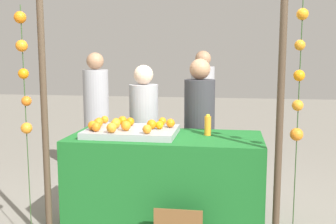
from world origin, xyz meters
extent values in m
cube|color=#196023|center=(0.00, 0.00, 0.46)|extent=(1.76, 0.80, 0.92)
cube|color=#9EA0A5|center=(-0.32, 0.00, 0.95)|extent=(0.83, 0.59, 0.06)
sphere|color=orange|center=(-0.44, -0.24, 1.03)|extent=(0.09, 0.09, 0.09)
sphere|color=orange|center=(-0.34, -0.12, 1.03)|extent=(0.09, 0.09, 0.09)
sphere|color=orange|center=(-0.59, -0.19, 1.02)|extent=(0.08, 0.08, 0.08)
sphere|color=orange|center=(-0.48, 0.06, 1.02)|extent=(0.08, 0.08, 0.08)
sphere|color=orange|center=(-0.46, 0.19, 1.03)|extent=(0.08, 0.08, 0.08)
sphere|color=orange|center=(-0.64, 0.01, 1.03)|extent=(0.09, 0.09, 0.09)
sphere|color=orange|center=(0.03, 0.10, 1.02)|extent=(0.08, 0.08, 0.08)
sphere|color=orange|center=(-0.13, -0.01, 1.03)|extent=(0.09, 0.09, 0.09)
sphere|color=orange|center=(-0.67, 0.13, 1.02)|extent=(0.07, 0.07, 0.07)
sphere|color=orange|center=(-0.06, 0.01, 1.02)|extent=(0.08, 0.08, 0.08)
sphere|color=orange|center=(-0.07, 0.22, 1.02)|extent=(0.08, 0.08, 0.08)
sphere|color=orange|center=(-0.13, -0.22, 1.02)|extent=(0.08, 0.08, 0.08)
sphere|color=orange|center=(-0.65, 0.24, 1.02)|extent=(0.07, 0.07, 0.07)
sphere|color=orange|center=(-0.65, -0.13, 1.03)|extent=(0.09, 0.09, 0.09)
sphere|color=orange|center=(-0.47, -0.01, 1.03)|extent=(0.09, 0.09, 0.09)
sphere|color=orange|center=(-0.37, 0.13, 1.02)|extent=(0.08, 0.08, 0.08)
cylinder|color=orange|center=(0.38, 0.09, 1.01)|extent=(0.06, 0.06, 0.18)
cylinder|color=yellow|center=(0.38, 0.09, 1.11)|extent=(0.03, 0.03, 0.02)
cylinder|color=#99999E|center=(-0.34, 0.65, 0.67)|extent=(0.31, 0.31, 1.34)
sphere|color=beige|center=(-0.34, 0.65, 1.45)|extent=(0.21, 0.21, 0.21)
cylinder|color=#333338|center=(0.26, 0.66, 0.70)|extent=(0.32, 0.32, 1.40)
sphere|color=#A87A59|center=(0.26, 0.66, 1.51)|extent=(0.22, 0.22, 0.22)
cylinder|color=#99999E|center=(-1.21, 1.62, 0.73)|extent=(0.34, 0.34, 1.46)
sphere|color=#A87A59|center=(-1.21, 1.62, 1.57)|extent=(0.23, 0.23, 0.23)
cylinder|color=#99999E|center=(0.17, 2.41, 0.74)|extent=(0.34, 0.34, 1.48)
sphere|color=#A87A59|center=(0.17, 2.41, 1.60)|extent=(0.23, 0.23, 0.23)
cylinder|color=#473828|center=(-0.96, -0.44, 1.14)|extent=(0.06, 0.06, 2.28)
cylinder|color=#473828|center=(0.96, -0.44, 1.14)|extent=(0.06, 0.06, 2.28)
cylinder|color=#2D4C23|center=(-1.10, -0.48, 1.03)|extent=(0.01, 0.01, 2.06)
sphere|color=orange|center=(-1.11, -0.49, 1.96)|extent=(0.10, 0.10, 0.10)
sphere|color=orange|center=(-1.11, -0.49, 1.73)|extent=(0.10, 0.10, 0.10)
sphere|color=orange|center=(-1.11, -0.48, 1.51)|extent=(0.09, 0.09, 0.09)
sphere|color=orange|center=(-1.09, -0.48, 1.28)|extent=(0.08, 0.08, 0.08)
sphere|color=orange|center=(-1.10, -0.49, 1.05)|extent=(0.09, 0.09, 0.09)
cylinder|color=#2D4C23|center=(1.09, -0.42, 1.03)|extent=(0.01, 0.01, 2.06)
sphere|color=orange|center=(1.10, -0.42, 1.96)|extent=(0.09, 0.09, 0.09)
sphere|color=orange|center=(1.09, -0.43, 1.73)|extent=(0.08, 0.08, 0.08)
sphere|color=orange|center=(1.09, -0.43, 1.51)|extent=(0.09, 0.09, 0.09)
sphere|color=orange|center=(1.09, -0.43, 1.28)|extent=(0.09, 0.09, 0.09)
sphere|color=orange|center=(1.09, -0.42, 1.05)|extent=(0.10, 0.10, 0.10)
camera|label=1|loc=(0.58, -3.61, 1.67)|focal=43.48mm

